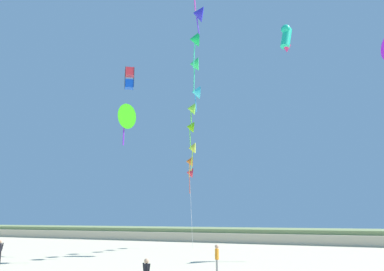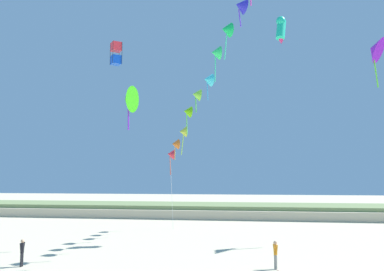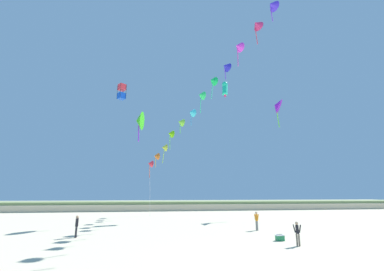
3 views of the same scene
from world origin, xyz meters
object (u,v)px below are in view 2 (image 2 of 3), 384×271
object	(u,v)px
person_near_left	(275,253)
large_kite_high_solo	(375,49)
large_kite_mid_trail	(116,54)
person_near_right	(22,251)
large_kite_low_lead	(281,29)
large_kite_outer_drift	(129,99)

from	to	relation	value
person_near_left	large_kite_high_solo	xyz separation A→B (m)	(10.29, 13.80, 16.72)
person_near_left	large_kite_mid_trail	distance (m)	25.67
large_kite_mid_trail	person_near_left	bearing A→B (deg)	-39.53
person_near_left	large_kite_mid_trail	xyz separation A→B (m)	(-14.81, 12.23, 17.03)
person_near_right	large_kite_mid_trail	size ratio (longest dim) A/B	0.75
person_near_right	large_kite_low_lead	xyz separation A→B (m)	(17.45, 16.49, 19.62)
large_kite_mid_trail	large_kite_high_solo	bearing A→B (deg)	3.59
large_kite_high_solo	large_kite_low_lead	bearing A→B (deg)	173.32
person_near_left	person_near_right	distance (m)	15.86
large_kite_low_lead	large_kite_high_solo	world-z (taller)	large_kite_low_lead
person_near_left	large_kite_high_solo	size ratio (longest dim) A/B	0.34
large_kite_mid_trail	large_kite_high_solo	size ratio (longest dim) A/B	0.45
large_kite_mid_trail	large_kite_outer_drift	size ratio (longest dim) A/B	0.59
person_near_right	large_kite_outer_drift	xyz separation A→B (m)	(3.97, 8.87, 11.29)
large_kite_high_solo	person_near_left	bearing A→B (deg)	-126.71
large_kite_mid_trail	large_kite_outer_drift	bearing A→B (deg)	-59.15
large_kite_mid_trail	large_kite_outer_drift	world-z (taller)	large_kite_mid_trail
large_kite_high_solo	large_kite_outer_drift	size ratio (longest dim) A/B	1.31
person_near_left	person_near_right	xyz separation A→B (m)	(-15.77, -1.69, -0.01)
person_near_right	large_kite_outer_drift	world-z (taller)	large_kite_outer_drift
large_kite_high_solo	large_kite_outer_drift	bearing A→B (deg)	-163.31
large_kite_high_solo	large_kite_outer_drift	xyz separation A→B (m)	(-22.09, -6.62, -5.43)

